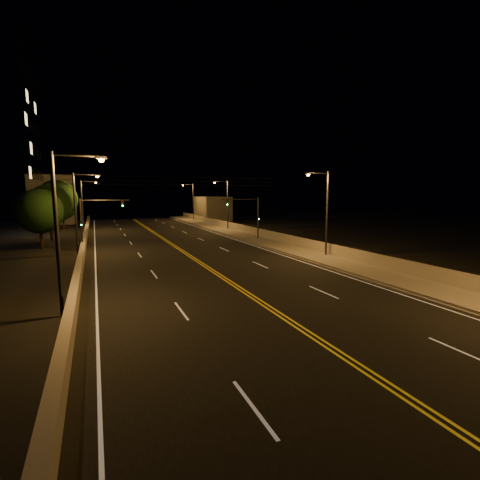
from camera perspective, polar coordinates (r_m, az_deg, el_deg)
name	(u,v)px	position (r m, az deg, el deg)	size (l,w,h in m)	color
ground	(411,401)	(12.55, 26.20, -22.58)	(160.00, 160.00, 0.00)	black
road	(208,268)	(28.88, -5.22, -4.61)	(18.00, 120.00, 0.02)	black
sidewalk	(318,257)	(33.64, 12.62, -2.76)	(3.60, 120.00, 0.30)	gray
curb	(301,259)	(32.62, 9.93, -3.15)	(0.14, 120.00, 0.15)	gray
parapet_wall	(332,249)	(34.50, 14.89, -1.48)	(0.30, 120.00, 1.00)	#A19686
jersey_barrier	(79,273)	(27.55, -24.97, -4.91)	(0.45, 120.00, 0.97)	#A19686
distant_building_right	(213,208)	(79.86, -4.54, 5.19)	(6.00, 10.00, 5.31)	#6C685B
distant_building_left	(53,200)	(79.89, -28.32, 5.85)	(8.00, 8.00, 9.65)	#6C685B
parapet_rail	(332,244)	(34.42, 14.92, -0.61)	(0.06, 0.06, 120.00)	black
lane_markings	(209,268)	(28.81, -5.17, -4.62)	(17.32, 116.00, 0.00)	silver
streetlight_1	(325,208)	(33.63, 13.71, 5.11)	(2.55, 0.28, 8.14)	#2D2D33
streetlight_2	(226,202)	(57.13, -2.32, 6.31)	(2.55, 0.28, 8.14)	#2D2D33
streetlight_3	(192,199)	(77.58, -7.90, 6.62)	(2.55, 0.28, 8.14)	#2D2D33
streetlight_4	(63,222)	(19.14, -27.04, 2.66)	(2.55, 0.28, 8.14)	#2D2D33
streetlight_5	(78,207)	(38.30, -24.99, 4.90)	(2.55, 0.28, 8.14)	#2D2D33
streetlight_6	(84,202)	(61.17, -24.22, 5.74)	(2.55, 0.28, 8.14)	#2D2D33
traffic_signal_right	(251,213)	(44.43, 1.76, 4.39)	(5.11, 0.31, 5.58)	#2D2D33
traffic_signal_left	(92,217)	(40.44, -23.15, 3.44)	(5.11, 0.31, 5.58)	#2D2D33
overhead_wires	(180,181)	(37.41, -9.82, 9.51)	(22.00, 0.03, 0.83)	black
tree_0	(39,211)	(44.12, -30.06, 4.10)	(4.89, 4.89, 6.62)	black
tree_1	(50,205)	(51.97, -28.78, 5.05)	(5.38, 5.38, 7.30)	black
tree_2	(57,199)	(62.52, -27.80, 5.95)	(6.07, 6.07, 8.23)	black
tree_3	(62,206)	(66.97, -27.13, 4.93)	(4.55, 4.55, 6.17)	black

